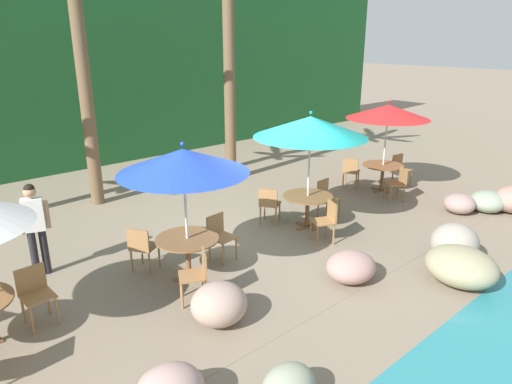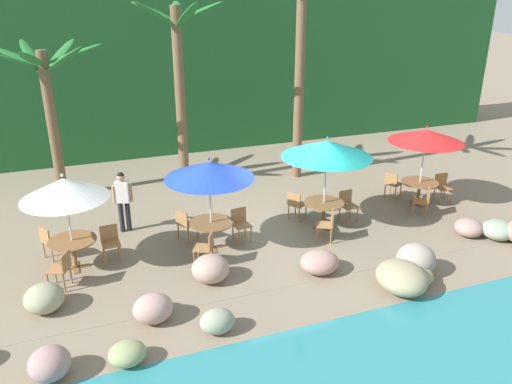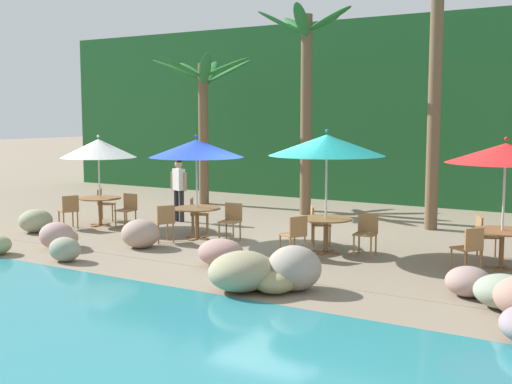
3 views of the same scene
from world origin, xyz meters
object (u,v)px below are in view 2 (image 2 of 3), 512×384
chair_white_seaward (110,240)px  dining_table_teal (324,206)px  chair_teal_seaward (347,203)px  waiter_in_white (123,198)px  dining_table_blue (211,227)px  palm_tree_third (300,39)px  chair_red_inland (392,183)px  chair_white_left (62,267)px  chair_red_seaward (442,185)px  chair_blue_inland (185,222)px  umbrella_teal (327,149)px  chair_red_left (424,200)px  chair_white_inland (50,240)px  dining_table_red (420,186)px  chair_blue_seaward (240,222)px  chair_teal_inland (296,203)px  umbrella_red (426,136)px  umbrella_white (64,189)px  umbrella_blue (209,170)px  chair_teal_left (328,223)px  chair_blue_left (207,246)px  palm_tree_nearest (47,90)px  dining_table_white (73,245)px  palm_tree_second (178,70)px

chair_white_seaward → dining_table_teal: bearing=-1.9°
chair_teal_seaward → waiter_in_white: waiter_in_white is taller
dining_table_blue → palm_tree_third: (4.27, 4.15, 4.03)m
chair_red_inland → dining_table_blue: bearing=-168.8°
chair_white_left → chair_red_seaward: 11.13m
chair_blue_inland → umbrella_teal: size_ratio=0.34×
dining_table_blue → chair_red_left: bearing=-2.2°
chair_white_seaward → chair_teal_seaward: (6.50, -0.02, 0.00)m
chair_white_inland → chair_teal_seaward: same height
dining_table_red → chair_red_inland: chair_red_inland is taller
chair_blue_seaward → chair_red_seaward: (6.70, 0.31, 0.00)m
chair_teal_inland → umbrella_red: size_ratio=0.35×
chair_red_seaward → chair_red_inland: bearing=151.2°
chair_white_inland → palm_tree_third: bearing=22.1°
chair_blue_seaward → chair_blue_inland: size_ratio=1.00×
umbrella_red → palm_tree_third: 5.02m
umbrella_white → umbrella_blue: 3.29m
umbrella_blue → chair_teal_left: bearing=-12.8°
waiter_in_white → chair_white_seaward: bearing=-109.4°
chair_teal_inland → dining_table_red: bearing=-4.3°
dining_table_blue → chair_blue_left: size_ratio=1.26×
umbrella_red → chair_red_left: (-0.41, -0.75, -1.66)m
dining_table_red → palm_tree_nearest: palm_tree_nearest is taller
dining_table_blue → palm_tree_third: size_ratio=0.16×
dining_table_teal → chair_blue_inland: bearing=171.8°
dining_table_teal → umbrella_red: size_ratio=0.44×
chair_red_seaward → chair_red_left: (-1.26, -0.74, 0.00)m
chair_blue_left → chair_red_seaward: bearing=9.3°
dining_table_white → dining_table_teal: size_ratio=1.00×
dining_table_white → dining_table_teal: bearing=-0.5°
chair_blue_left → palm_tree_third: 7.92m
chair_red_inland → palm_tree_third: palm_tree_third is taller
chair_blue_seaward → chair_red_seaward: 6.71m
chair_blue_seaward → chair_blue_inland: same height
chair_teal_inland → chair_red_inland: same height
chair_red_seaward → palm_tree_second: (-7.14, 4.25, 3.27)m
palm_tree_second → chair_teal_seaward: bearing=-50.4°
dining_table_white → umbrella_teal: 6.72m
umbrella_white → chair_white_left: bearing=-107.9°
chair_teal_left → chair_red_inland: 3.79m
chair_white_inland → umbrella_teal: (7.04, -0.74, 1.74)m
chair_teal_seaward → chair_red_inland: bearing=23.3°
umbrella_teal → umbrella_red: umbrella_teal is taller
chair_white_left → chair_white_seaward: bearing=40.4°
chair_red_seaward → chair_white_inland: bearing=178.1°
chair_teal_left → chair_red_left: size_ratio=1.00×
chair_blue_left → dining_table_red: chair_blue_left is taller
chair_red_inland → palm_tree_third: (-1.94, 2.93, 4.13)m
chair_blue_left → umbrella_teal: umbrella_teal is taller
chair_red_seaward → chair_teal_inland: bearing=176.4°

